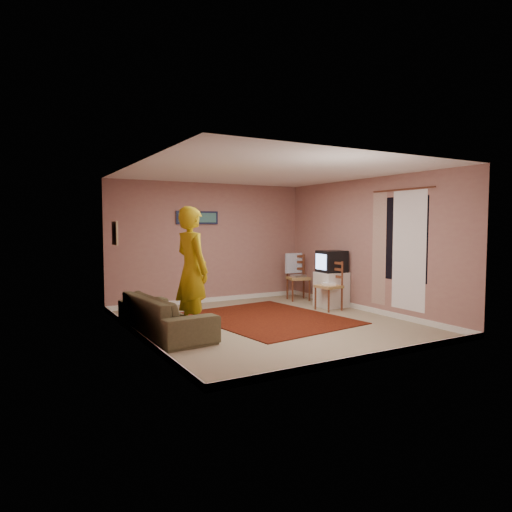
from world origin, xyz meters
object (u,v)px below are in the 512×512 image
chair_a (298,273)px  sofa (165,315)px  person (192,270)px  tv_cabinet (331,289)px  chair_b (329,280)px  crt_tv (331,261)px

chair_a → sofa: chair_a is taller
sofa → person: person is taller
tv_cabinet → sofa: 3.80m
tv_cabinet → chair_b: bearing=-137.0°
crt_tv → person: person is taller
crt_tv → chair_a: (-0.10, 1.04, -0.32)m
chair_a → chair_b: (-0.17, -1.30, -0.03)m
crt_tv → person: 3.42m
person → crt_tv: bearing=-86.4°
chair_b → person: person is taller
chair_b → sofa: 3.50m
crt_tv → person: (-3.34, -0.72, 0.05)m
chair_b → person: 3.13m
sofa → person: (0.40, -0.14, 0.69)m
sofa → person: bearing=-113.7°
crt_tv → chair_a: crt_tv is taller
chair_b → person: bearing=-87.1°
crt_tv → chair_a: bearing=99.9°
tv_cabinet → crt_tv: crt_tv is taller
tv_cabinet → chair_b: (-0.28, -0.26, 0.24)m
tv_cabinet → chair_a: 1.08m
chair_a → sofa: 4.00m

